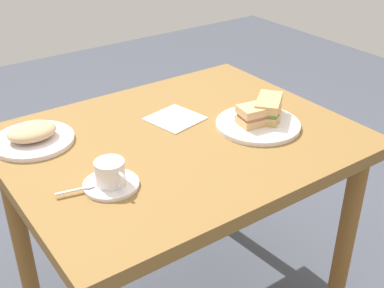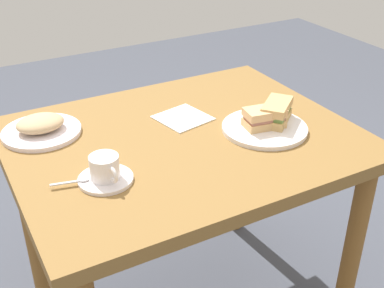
{
  "view_description": "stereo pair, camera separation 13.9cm",
  "coord_description": "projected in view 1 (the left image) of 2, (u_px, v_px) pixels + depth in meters",
  "views": [
    {
      "loc": [
        0.73,
        1.09,
        1.46
      ],
      "look_at": [
        0.03,
        0.1,
        0.78
      ],
      "focal_mm": 46.67,
      "sensor_mm": 36.0,
      "label": 1
    },
    {
      "loc": [
        0.61,
        1.17,
        1.46
      ],
      "look_at": [
        0.03,
        0.1,
        0.78
      ],
      "focal_mm": 46.67,
      "sensor_mm": 36.0,
      "label": 2
    }
  ],
  "objects": [
    {
      "name": "side_plate",
      "position": [
        33.0,
        140.0,
        1.46
      ],
      "size": [
        0.24,
        0.24,
        0.01
      ],
      "primitive_type": "cylinder",
      "color": "white",
      "rests_on": "dining_table"
    },
    {
      "name": "coffee_cup",
      "position": [
        110.0,
        172.0,
        1.24
      ],
      "size": [
        0.08,
        0.1,
        0.06
      ],
      "color": "white",
      "rests_on": "coffee_saucer"
    },
    {
      "name": "sandwich_front",
      "position": [
        258.0,
        114.0,
        1.53
      ],
      "size": [
        0.13,
        0.09,
        0.06
      ],
      "color": "tan",
      "rests_on": "sandwich_plate"
    },
    {
      "name": "spoon",
      "position": [
        82.0,
        188.0,
        1.23
      ],
      "size": [
        0.1,
        0.03,
        0.01
      ],
      "color": "silver",
      "rests_on": "coffee_saucer"
    },
    {
      "name": "sandwich_plate",
      "position": [
        258.0,
        124.0,
        1.55
      ],
      "size": [
        0.26,
        0.26,
        0.01
      ],
      "primitive_type": "cylinder",
      "color": "white",
      "rests_on": "dining_table"
    },
    {
      "name": "napkin",
      "position": [
        175.0,
        119.0,
        1.59
      ],
      "size": [
        0.18,
        0.18,
        0.0
      ],
      "primitive_type": "cube",
      "rotation": [
        0.0,
        0.0,
        0.21
      ],
      "color": "white",
      "rests_on": "dining_table"
    },
    {
      "name": "coffee_saucer",
      "position": [
        111.0,
        184.0,
        1.26
      ],
      "size": [
        0.14,
        0.14,
        0.01
      ],
      "primitive_type": "cylinder",
      "color": "white",
      "rests_on": "dining_table"
    },
    {
      "name": "side_food_pile",
      "position": [
        32.0,
        131.0,
        1.44
      ],
      "size": [
        0.14,
        0.12,
        0.04
      ],
      "primitive_type": "ellipsoid",
      "color": "tan",
      "rests_on": "side_plate"
    },
    {
      "name": "dining_table",
      "position": [
        180.0,
        166.0,
        1.55
      ],
      "size": [
        1.02,
        0.81,
        0.75
      ],
      "color": "brown",
      "rests_on": "ground_plane"
    },
    {
      "name": "sandwich_back",
      "position": [
        268.0,
        108.0,
        1.56
      ],
      "size": [
        0.15,
        0.14,
        0.07
      ],
      "color": "tan",
      "rests_on": "sandwich_plate"
    }
  ]
}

